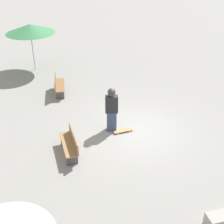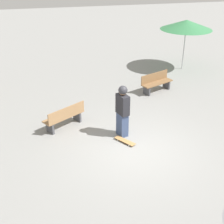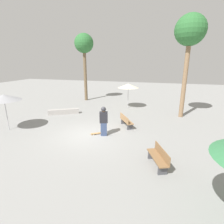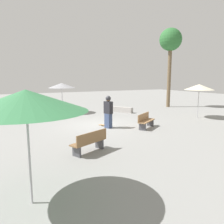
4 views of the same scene
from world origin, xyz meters
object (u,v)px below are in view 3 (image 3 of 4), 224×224
Objects in this scene: skater_main at (104,120)px; palm_tree_far_back at (190,33)px; shade_umbrella_grey at (4,97)px; bench_near at (126,121)px; bench_far at (159,157)px; concrete_ledge at (64,112)px; palm_tree_right at (84,46)px; shade_umbrella_cream at (128,86)px; skateboard at (97,133)px.

palm_tree_far_back is (5.49, -5.02, 5.54)m from skater_main.
bench_near is at bearing -69.78° from shade_umbrella_grey.
palm_tree_far_back is (8.02, -1.60, 6.12)m from bench_far.
concrete_ledge is 0.33× the size of palm_tree_right.
shade_umbrella_grey is at bearing 140.31° from shade_umbrella_cream.
skater_main is at bearing -124.79° from concrete_ledge.
palm_tree_far_back is (5.45, -5.51, 6.49)m from skateboard.
shade_umbrella_cream is 10.49m from shade_umbrella_grey.
bench_near is 0.20× the size of palm_tree_far_back.
bench_near is at bearing 4.99° from bench_far.
palm_tree_far_back reaches higher than shade_umbrella_grey.
shade_umbrella_cream is 0.99× the size of shade_umbrella_grey.
palm_tree_right is at bearing 68.29° from shade_umbrella_cream.
shade_umbrella_grey is at bearing -102.09° from bench_near.
shade_umbrella_grey is 11.07m from palm_tree_right.
skater_main is 6.73m from shade_umbrella_grey.
palm_tree_far_back is at bearing 99.73° from bench_near.
shade_umbrella_cream is (9.70, 3.27, 1.79)m from bench_far.
palm_tree_right reaches higher than skateboard.
skater_main is 0.77× the size of shade_umbrella_cream.
bench_near is 8.14m from palm_tree_far_back.
skateboard is 4.69m from bench_far.
concrete_ledge is (3.41, 4.91, -0.79)m from skater_main.
palm_tree_right is (5.97, 0.49, 5.98)m from concrete_ledge.
skateboard is at bearing -152.26° from palm_tree_right.
palm_tree_far_back is at bearing -149.32° from skater_main.
palm_tree_right is (10.28, -1.15, 3.96)m from shade_umbrella_grey.
skater_main is 1.18× the size of bench_near.
shade_umbrella_cream is (7.17, -0.14, 1.21)m from skater_main.
bench_near is 5.03m from bench_far.
skater_main is at bearing -82.17° from shade_umbrella_grey.
palm_tree_right reaches higher than bench_far.
bench_far is 10.27m from shade_umbrella_grey.
palm_tree_right is (9.35, 4.92, 6.15)m from skateboard.
shade_umbrella_grey reaches higher than skater_main.
shade_umbrella_grey is at bearing 118.89° from palm_tree_far_back.
bench_near is at bearing -139.31° from palm_tree_right.
palm_tree_right is at bearing -171.61° from bench_near.
concrete_ledge is 6.14m from bench_near.
skater_main is 0.76× the size of shade_umbrella_grey.
shade_umbrella_cream is at bearing -108.01° from skater_main.
shade_umbrella_grey reaches higher than concrete_ledge.
bench_far is at bearing 126.58° from skater_main.
skater_main is 9.27m from palm_tree_far_back.
skateboard is (0.03, 0.49, -0.95)m from skater_main.
palm_tree_far_back is (-3.89, -10.42, 0.35)m from palm_tree_right.
skateboard is 0.10× the size of palm_tree_right.
skateboard is 0.49× the size of bench_near.
skater_main reaches higher than concrete_ledge.
shade_umbrella_grey is at bearing 173.62° from palm_tree_right.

